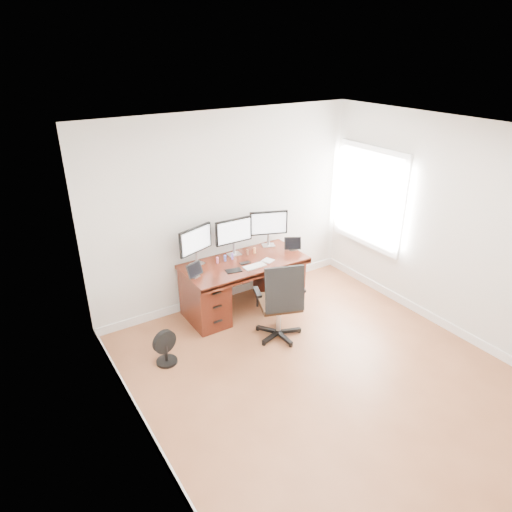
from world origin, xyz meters
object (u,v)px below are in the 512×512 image
floor_fan (166,348)px  monitor_center (234,232)px  desk (243,283)px  keyboard (255,266)px  office_chair (280,314)px

floor_fan → monitor_center: bearing=16.2°
desk → keyboard: bearing=-82.1°
keyboard → monitor_center: bearing=93.0°
office_chair → desk: bearing=110.4°
office_chair → floor_fan: office_chair is taller
desk → office_chair: 0.87m
desk → monitor_center: 0.72m
desk → monitor_center: (-0.00, 0.24, 0.68)m
desk → office_chair: (0.01, -0.87, -0.04)m
floor_fan → monitor_center: (1.41, 0.81, 0.88)m
monitor_center → office_chair: bearing=-88.2°
floor_fan → keyboard: bearing=-0.9°
keyboard → floor_fan: bearing=-168.3°
office_chair → monitor_center: monitor_center is taller
floor_fan → desk: bearing=8.4°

